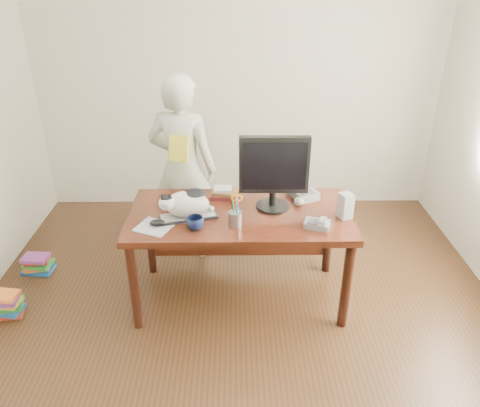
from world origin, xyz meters
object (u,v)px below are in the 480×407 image
at_px(speaker, 346,206).
at_px(monitor, 274,169).
at_px(desk, 240,225).
at_px(mouse, 157,223).
at_px(phone, 317,224).
at_px(coffee_mug, 195,223).
at_px(keyboard, 188,216).
at_px(book_pile_b, 38,264).
at_px(pen_cup, 235,217).
at_px(book_stack, 225,193).
at_px(calculator, 303,193).
at_px(cat, 185,203).
at_px(book_pile_a, 6,305).
at_px(baseball, 299,202).
at_px(person, 183,168).

bearing_deg(speaker, monitor, 144.41).
height_order(desk, speaker, speaker).
height_order(mouse, phone, phone).
distance_m(coffee_mug, speaker, 1.05).
bearing_deg(keyboard, coffee_mug, -83.77).
bearing_deg(monitor, book_pile_b, 172.22).
relative_size(pen_cup, book_stack, 1.03).
xyz_separation_m(desk, calculator, (0.49, 0.17, 0.18)).
bearing_deg(mouse, cat, 51.67).
xyz_separation_m(cat, book_pile_a, (-1.37, -0.12, -0.78)).
relative_size(phone, calculator, 0.73).
distance_m(monitor, baseball, 0.34).
bearing_deg(coffee_mug, person, 100.75).
xyz_separation_m(mouse, book_pile_a, (-1.18, -0.02, -0.69)).
xyz_separation_m(monitor, phone, (0.29, -0.27, -0.29)).
xyz_separation_m(monitor, mouse, (-0.81, -0.24, -0.29)).
bearing_deg(book_pile_a, keyboard, 5.18).
distance_m(mouse, calculator, 1.14).
relative_size(mouse, speaker, 0.67).
height_order(mouse, speaker, speaker).
bearing_deg(mouse, baseball, 38.72).
bearing_deg(book_pile_b, coffee_mug, -22.23).
xyz_separation_m(person, book_pile_a, (-1.27, -0.88, -0.72)).
bearing_deg(book_stack, book_pile_a, -157.26).
height_order(book_stack, calculator, book_stack).
xyz_separation_m(coffee_mug, phone, (0.83, 0.02, -0.02)).
bearing_deg(book_pile_b, phone, -14.02).
relative_size(keyboard, book_stack, 1.88).
distance_m(baseball, book_stack, 0.57).
bearing_deg(desk, person, 128.29).
height_order(speaker, book_pile_a, speaker).
height_order(coffee_mug, phone, coffee_mug).
xyz_separation_m(book_stack, book_pile_b, (-1.61, 0.10, -0.71)).
distance_m(pen_cup, baseball, 0.55).
xyz_separation_m(coffee_mug, book_pile_a, (-1.45, 0.03, -0.71)).
distance_m(monitor, speaker, 0.56).
bearing_deg(person, baseball, 162.88).
distance_m(calculator, book_pile_b, 2.32).
distance_m(keyboard, mouse, 0.23).
height_order(cat, book_pile_a, cat).
distance_m(cat, book_pile_a, 1.58).
relative_size(baseball, person, 0.04).
distance_m(monitor, pen_cup, 0.44).
bearing_deg(book_pile_a, monitor, 7.37).
height_order(monitor, person, person).
distance_m(person, book_pile_a, 1.71).
height_order(mouse, baseball, baseball).
bearing_deg(desk, coffee_mug, -134.60).
distance_m(pen_cup, calculator, 0.68).
xyz_separation_m(baseball, calculator, (0.05, 0.15, -0.00)).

